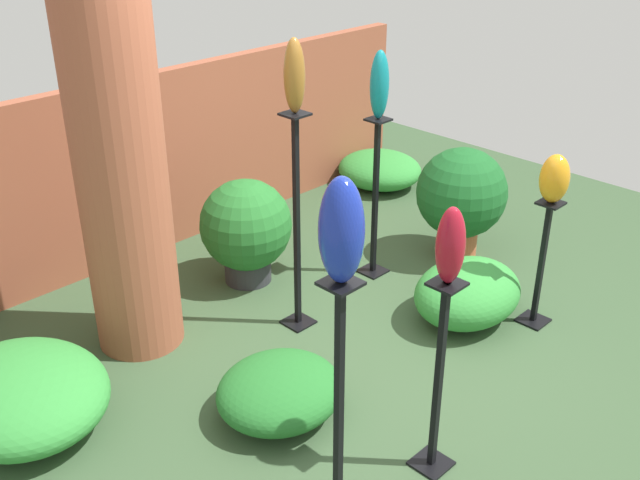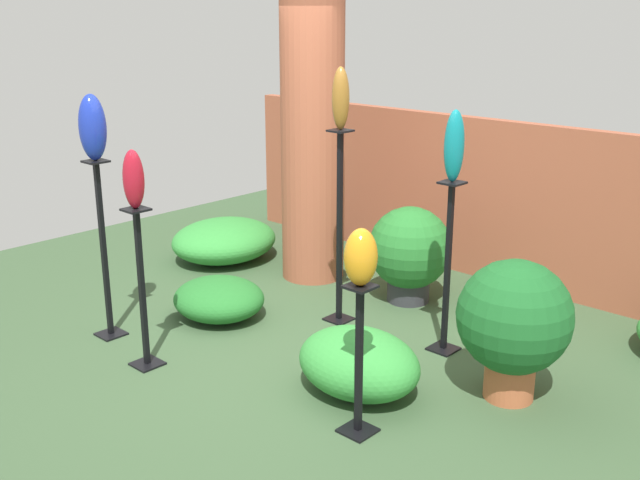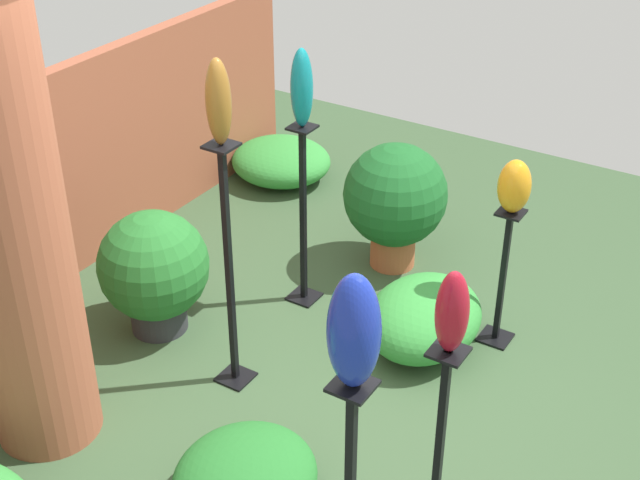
% 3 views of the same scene
% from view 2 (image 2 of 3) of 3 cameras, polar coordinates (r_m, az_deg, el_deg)
% --- Properties ---
extents(ground_plane, '(8.00, 8.00, 0.00)m').
position_cam_2_polar(ground_plane, '(5.76, -1.99, -8.27)').
color(ground_plane, '#385133').
extents(brick_wall_back, '(5.60, 0.12, 1.52)m').
position_cam_2_polar(brick_wall_back, '(7.30, 11.41, 3.26)').
color(brick_wall_back, '#9E5138').
rests_on(brick_wall_back, ground).
extents(brick_pillar, '(0.58, 0.58, 2.70)m').
position_cam_2_polar(brick_pillar, '(6.93, -0.57, 7.87)').
color(brick_pillar, '#9E5138').
rests_on(brick_pillar, ground).
extents(pedestal_cobalt, '(0.20, 0.20, 1.40)m').
position_cam_2_polar(pedestal_cobalt, '(5.98, -16.11, -1.28)').
color(pedestal_cobalt, black).
rests_on(pedestal_cobalt, ground).
extents(pedestal_teal, '(0.20, 0.20, 1.30)m').
position_cam_2_polar(pedestal_teal, '(5.59, 9.67, -2.66)').
color(pedestal_teal, black).
rests_on(pedestal_teal, ground).
extents(pedestal_bronze, '(0.20, 0.20, 1.59)m').
position_cam_2_polar(pedestal_bronze, '(6.01, 1.50, 0.38)').
color(pedestal_bronze, black).
rests_on(pedestal_bronze, ground).
extents(pedestal_ruby, '(0.20, 0.20, 1.18)m').
position_cam_2_polar(pedestal_ruby, '(5.44, -13.38, -4.15)').
color(pedestal_ruby, black).
rests_on(pedestal_ruby, ground).
extents(pedestal_amber, '(0.20, 0.20, 0.96)m').
position_cam_2_polar(pedestal_amber, '(4.52, 2.98, -9.68)').
color(pedestal_amber, black).
rests_on(pedestal_amber, ground).
extents(art_vase_cobalt, '(0.19, 0.20, 0.49)m').
position_cam_2_polar(art_vase_cobalt, '(5.75, -16.94, 8.21)').
color(art_vase_cobalt, '#192D9E').
rests_on(art_vase_cobalt, pedestal_cobalt).
extents(art_vase_teal, '(0.14, 0.14, 0.51)m').
position_cam_2_polar(art_vase_teal, '(5.34, 10.18, 7.07)').
color(art_vase_teal, '#0F727A').
rests_on(art_vase_teal, pedestal_teal).
extents(art_vase_bronze, '(0.13, 0.14, 0.48)m').
position_cam_2_polar(art_vase_bronze, '(5.79, 1.58, 10.74)').
color(art_vase_bronze, brown).
rests_on(art_vase_bronze, pedestal_bronze).
extents(art_vase_ruby, '(0.14, 0.15, 0.41)m').
position_cam_2_polar(art_vase_ruby, '(5.20, -14.02, 4.51)').
color(art_vase_ruby, maroon).
rests_on(art_vase_ruby, pedestal_ruby).
extents(art_vase_amber, '(0.19, 0.20, 0.34)m').
position_cam_2_polar(art_vase_amber, '(4.25, 3.12, -1.32)').
color(art_vase_amber, orange).
rests_on(art_vase_amber, pedestal_amber).
extents(potted_plant_near_pillar, '(0.72, 0.72, 0.85)m').
position_cam_2_polar(potted_plant_near_pillar, '(6.55, 6.84, -0.80)').
color(potted_plant_near_pillar, '#2D2D33').
rests_on(potted_plant_near_pillar, ground).
extents(potted_plant_back_center, '(0.75, 0.75, 0.95)m').
position_cam_2_polar(potted_plant_back_center, '(5.01, 14.57, -5.97)').
color(potted_plant_back_center, '#B25B38').
rests_on(potted_plant_back_center, ground).
extents(foliage_bed_east, '(0.98, 1.11, 0.42)m').
position_cam_2_polar(foliage_bed_east, '(7.72, -7.31, -0.02)').
color(foliage_bed_east, '#338C38').
rests_on(foliage_bed_east, ground).
extents(foliage_bed_center, '(0.88, 0.70, 0.43)m').
position_cam_2_polar(foliage_bed_center, '(5.06, 2.97, -9.33)').
color(foliage_bed_center, '#338C38').
rests_on(foliage_bed_center, ground).
extents(foliage_bed_rear, '(0.79, 0.73, 0.33)m').
position_cam_2_polar(foliage_bed_rear, '(6.30, -7.71, -4.46)').
color(foliage_bed_rear, '#236B28').
rests_on(foliage_bed_rear, ground).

